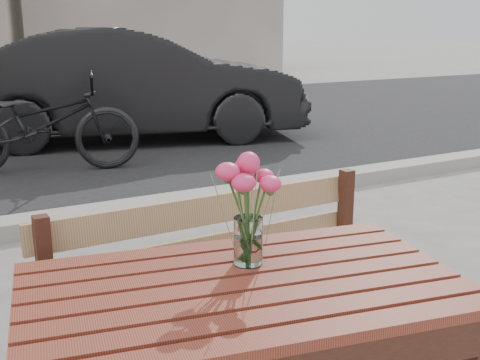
% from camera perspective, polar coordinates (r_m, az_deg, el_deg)
% --- Properties ---
extents(street, '(30.00, 8.12, 0.12)m').
position_cam_1_polar(street, '(6.52, -19.83, 1.29)').
color(street, black).
rests_on(street, ground).
extents(main_table, '(1.32, 0.91, 0.75)m').
position_cam_1_polar(main_table, '(1.73, 0.35, -13.39)').
color(main_table, '#5C2418').
rests_on(main_table, ground).
extents(main_bench, '(1.39, 0.44, 0.86)m').
position_cam_1_polar(main_bench, '(2.28, -1.47, -9.10)').
color(main_bench, '#9B7250').
rests_on(main_bench, ground).
extents(main_vase, '(0.18, 0.18, 0.34)m').
position_cam_1_polar(main_vase, '(1.73, 0.79, -1.49)').
color(main_vase, white).
rests_on(main_vase, main_table).
extents(parked_car, '(4.45, 2.48, 1.39)m').
position_cam_1_polar(parked_car, '(7.70, -10.16, 8.88)').
color(parked_car, black).
rests_on(parked_car, ground).
extents(bicycle, '(1.97, 1.10, 0.98)m').
position_cam_1_polar(bicycle, '(6.21, -18.28, 5.14)').
color(bicycle, black).
rests_on(bicycle, ground).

